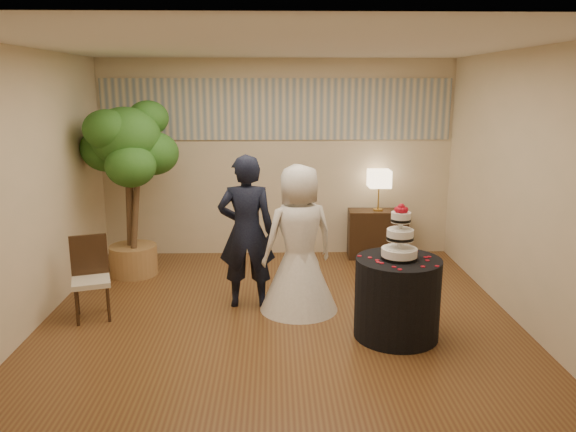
{
  "coord_description": "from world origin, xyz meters",
  "views": [
    {
      "loc": [
        -0.06,
        -5.51,
        2.43
      ],
      "look_at": [
        0.1,
        0.4,
        1.05
      ],
      "focal_mm": 35.0,
      "sensor_mm": 36.0,
      "label": 1
    }
  ],
  "objects_px": {
    "table_lamp": "(379,190)",
    "ficus_tree": "(129,189)",
    "groom": "(246,232)",
    "cake_table": "(397,298)",
    "wedding_cake": "(400,232)",
    "console": "(377,234)",
    "side_chair": "(91,279)",
    "bride": "(299,239)"
  },
  "relations": [
    {
      "from": "table_lamp",
      "to": "ficus_tree",
      "type": "distance_m",
      "value": 3.4
    },
    {
      "from": "groom",
      "to": "cake_table",
      "type": "height_order",
      "value": "groom"
    },
    {
      "from": "wedding_cake",
      "to": "table_lamp",
      "type": "distance_m",
      "value": 2.64
    },
    {
      "from": "ficus_tree",
      "to": "cake_table",
      "type": "bearing_deg",
      "value": -32.58
    },
    {
      "from": "wedding_cake",
      "to": "cake_table",
      "type": "bearing_deg",
      "value": 0.0
    },
    {
      "from": "table_lamp",
      "to": "wedding_cake",
      "type": "bearing_deg",
      "value": -96.19
    },
    {
      "from": "console",
      "to": "side_chair",
      "type": "relative_size",
      "value": 0.95
    },
    {
      "from": "wedding_cake",
      "to": "ficus_tree",
      "type": "distance_m",
      "value": 3.61
    },
    {
      "from": "table_lamp",
      "to": "side_chair",
      "type": "relative_size",
      "value": 0.66
    },
    {
      "from": "groom",
      "to": "cake_table",
      "type": "xyz_separation_m",
      "value": [
        1.51,
        -0.85,
        -0.46
      ]
    },
    {
      "from": "bride",
      "to": "table_lamp",
      "type": "distance_m",
      "value": 2.27
    },
    {
      "from": "wedding_cake",
      "to": "console",
      "type": "height_order",
      "value": "wedding_cake"
    },
    {
      "from": "cake_table",
      "to": "ficus_tree",
      "type": "xyz_separation_m",
      "value": [
        -3.04,
        1.95,
        0.75
      ]
    },
    {
      "from": "groom",
      "to": "cake_table",
      "type": "distance_m",
      "value": 1.79
    },
    {
      "from": "console",
      "to": "groom",
      "type": "bearing_deg",
      "value": -132.95
    },
    {
      "from": "cake_table",
      "to": "ficus_tree",
      "type": "height_order",
      "value": "ficus_tree"
    },
    {
      "from": "console",
      "to": "ficus_tree",
      "type": "xyz_separation_m",
      "value": [
        -3.33,
        -0.68,
        0.8
      ]
    },
    {
      "from": "groom",
      "to": "wedding_cake",
      "type": "height_order",
      "value": "groom"
    },
    {
      "from": "console",
      "to": "side_chair",
      "type": "xyz_separation_m",
      "value": [
        -3.42,
        -2.1,
        0.09
      ]
    },
    {
      "from": "wedding_cake",
      "to": "table_lamp",
      "type": "xyz_separation_m",
      "value": [
        0.28,
        2.63,
        -0.09
      ]
    },
    {
      "from": "cake_table",
      "to": "console",
      "type": "relative_size",
      "value": 1.0
    },
    {
      "from": "bride",
      "to": "console",
      "type": "relative_size",
      "value": 1.96
    },
    {
      "from": "console",
      "to": "ficus_tree",
      "type": "relative_size",
      "value": 0.36
    },
    {
      "from": "bride",
      "to": "wedding_cake",
      "type": "height_order",
      "value": "bride"
    },
    {
      "from": "cake_table",
      "to": "side_chair",
      "type": "bearing_deg",
      "value": 170.51
    },
    {
      "from": "table_lamp",
      "to": "console",
      "type": "bearing_deg",
      "value": 0.0
    },
    {
      "from": "bride",
      "to": "side_chair",
      "type": "height_order",
      "value": "bride"
    },
    {
      "from": "bride",
      "to": "console",
      "type": "height_order",
      "value": "bride"
    },
    {
      "from": "groom",
      "to": "table_lamp",
      "type": "xyz_separation_m",
      "value": [
        1.79,
        1.78,
        0.12
      ]
    },
    {
      "from": "groom",
      "to": "side_chair",
      "type": "bearing_deg",
      "value": 11.29
    },
    {
      "from": "wedding_cake",
      "to": "ficus_tree",
      "type": "height_order",
      "value": "ficus_tree"
    },
    {
      "from": "groom",
      "to": "side_chair",
      "type": "distance_m",
      "value": 1.72
    },
    {
      "from": "groom",
      "to": "ficus_tree",
      "type": "height_order",
      "value": "ficus_tree"
    },
    {
      "from": "groom",
      "to": "wedding_cake",
      "type": "distance_m",
      "value": 1.74
    },
    {
      "from": "groom",
      "to": "side_chair",
      "type": "relative_size",
      "value": 1.96
    },
    {
      "from": "side_chair",
      "to": "ficus_tree",
      "type": "bearing_deg",
      "value": 68.19
    },
    {
      "from": "table_lamp",
      "to": "side_chair",
      "type": "height_order",
      "value": "table_lamp"
    },
    {
      "from": "bride",
      "to": "cake_table",
      "type": "height_order",
      "value": "bride"
    },
    {
      "from": "bride",
      "to": "ficus_tree",
      "type": "height_order",
      "value": "ficus_tree"
    },
    {
      "from": "wedding_cake",
      "to": "side_chair",
      "type": "distance_m",
      "value": 3.24
    },
    {
      "from": "table_lamp",
      "to": "ficus_tree",
      "type": "relative_size",
      "value": 0.25
    },
    {
      "from": "ficus_tree",
      "to": "console",
      "type": "bearing_deg",
      "value": 11.55
    }
  ]
}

